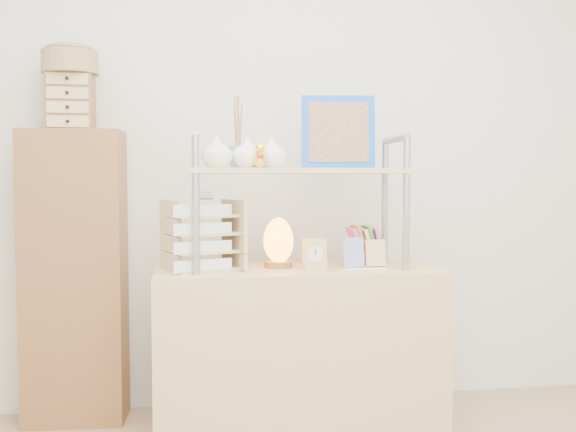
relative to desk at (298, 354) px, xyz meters
name	(u,v)px	position (x,y,z in m)	size (l,w,h in m)	color
desk	(298,354)	(0.00, 0.00, 0.00)	(1.20, 0.50, 0.75)	tan
cabinet	(75,277)	(-0.98, 0.37, 0.30)	(0.45, 0.24, 1.35)	brown
hutch	(289,169)	(-0.04, 0.01, 0.80)	(0.90, 0.34, 0.75)	#939AA1
letter_tray	(202,239)	(-0.40, -0.01, 0.50)	(0.33, 0.33, 0.32)	tan
salt_lamp	(278,242)	(-0.08, 0.01, 0.48)	(0.14, 0.13, 0.21)	brown
desk_clock	(314,254)	(0.05, -0.11, 0.44)	(0.10, 0.05, 0.13)	tan
postcard_stand	(364,260)	(0.27, -0.09, 0.41)	(0.19, 0.06, 0.13)	white
drawer_chest	(71,102)	(-0.98, 0.35, 1.10)	(0.20, 0.16, 0.25)	brown
woven_basket	(70,63)	(-0.98, 0.35, 1.28)	(0.25, 0.25, 0.10)	olive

